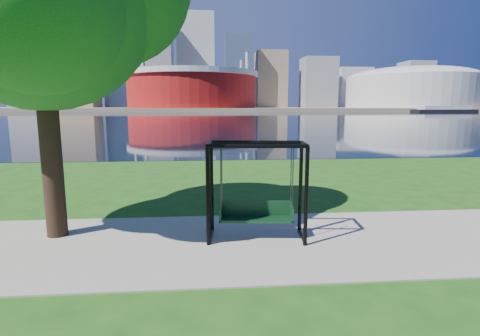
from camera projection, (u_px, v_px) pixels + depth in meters
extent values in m
plane|color=#1E5114|center=(228.00, 236.00, 8.48)|extent=(900.00, 900.00, 0.00)
cube|color=#9E937F|center=(229.00, 243.00, 7.98)|extent=(120.00, 4.00, 0.03)
cube|color=black|center=(209.00, 116.00, 108.75)|extent=(900.00, 180.00, 0.02)
cube|color=#937F60|center=(208.00, 109.00, 309.14)|extent=(900.00, 228.00, 2.00)
cylinder|color=maroon|center=(192.00, 90.00, 236.54)|extent=(80.00, 80.00, 22.00)
cylinder|color=silver|center=(192.00, 75.00, 235.00)|extent=(83.00, 83.00, 3.00)
cylinder|color=silver|center=(241.00, 84.00, 257.18)|extent=(2.00, 2.00, 32.00)
cylinder|color=silver|center=(144.00, 84.00, 251.64)|extent=(2.00, 2.00, 32.00)
cylinder|color=silver|center=(133.00, 80.00, 214.29)|extent=(2.00, 2.00, 32.00)
cylinder|color=silver|center=(247.00, 80.00, 219.82)|extent=(2.00, 2.00, 32.00)
cylinder|color=beige|center=(411.00, 93.00, 248.89)|extent=(84.00, 84.00, 20.00)
ellipsoid|color=beige|center=(412.00, 79.00, 247.43)|extent=(84.00, 84.00, 15.12)
cube|color=gray|center=(30.00, 68.00, 296.10)|extent=(28.00, 28.00, 62.00)
cube|color=#998466|center=(77.00, 50.00, 287.51)|extent=(26.00, 26.00, 88.00)
cube|color=slate|center=(124.00, 50.00, 314.04)|extent=(30.00, 24.00, 95.00)
cube|color=gray|center=(157.00, 62.00, 298.77)|extent=(24.00, 24.00, 72.00)
cube|color=silver|center=(196.00, 62.00, 330.13)|extent=(32.00, 28.00, 80.00)
cube|color=slate|center=(238.00, 72.00, 310.29)|extent=(22.00, 22.00, 58.00)
cube|color=#998466|center=(271.00, 80.00, 328.37)|extent=(26.00, 26.00, 48.00)
cube|color=gray|center=(318.00, 83.00, 322.39)|extent=(28.00, 24.00, 42.00)
cube|color=silver|center=(352.00, 88.00, 350.81)|extent=(30.00, 26.00, 36.00)
cube|color=gray|center=(415.00, 85.00, 335.03)|extent=(24.00, 24.00, 40.00)
cube|color=#998466|center=(446.00, 90.00, 353.79)|extent=(26.00, 26.00, 32.00)
cylinder|color=black|center=(208.00, 197.00, 7.68)|extent=(0.09, 0.09, 2.11)
cylinder|color=black|center=(306.00, 198.00, 7.65)|extent=(0.09, 0.09, 2.11)
cylinder|color=black|center=(212.00, 188.00, 8.49)|extent=(0.09, 0.09, 2.11)
cylinder|color=black|center=(300.00, 189.00, 8.46)|extent=(0.09, 0.09, 2.11)
cylinder|color=black|center=(257.00, 146.00, 7.49)|extent=(2.01, 0.29, 0.08)
cylinder|color=black|center=(256.00, 142.00, 8.31)|extent=(2.01, 0.29, 0.08)
cylinder|color=black|center=(209.00, 144.00, 7.92)|extent=(0.17, 0.83, 0.08)
cylinder|color=black|center=(210.00, 236.00, 8.25)|extent=(0.15, 0.83, 0.07)
cylinder|color=black|center=(305.00, 144.00, 7.88)|extent=(0.17, 0.83, 0.08)
cylinder|color=black|center=(302.00, 236.00, 8.21)|extent=(0.15, 0.83, 0.07)
cube|color=black|center=(256.00, 219.00, 8.17)|extent=(1.64, 0.57, 0.05)
cube|color=black|center=(256.00, 208.00, 8.31)|extent=(1.60, 0.21, 0.35)
cube|color=black|center=(221.00, 213.00, 8.16)|extent=(0.09, 0.41, 0.31)
cube|color=black|center=(292.00, 214.00, 8.13)|extent=(0.09, 0.41, 0.31)
cylinder|color=#313236|center=(221.00, 179.00, 7.86)|extent=(0.02, 0.02, 1.33)
cylinder|color=#313236|center=(293.00, 179.00, 7.84)|extent=(0.02, 0.02, 1.33)
cylinder|color=#313236|center=(222.00, 176.00, 8.19)|extent=(0.02, 0.02, 1.33)
cylinder|color=#313236|center=(291.00, 176.00, 8.17)|extent=(0.02, 0.02, 1.33)
cylinder|color=black|center=(50.00, 139.00, 8.08)|extent=(0.44, 0.44, 4.38)
sphere|color=#1A581A|center=(36.00, 4.00, 6.63)|extent=(3.19, 3.19, 3.19)
cube|color=black|center=(444.00, 111.00, 195.28)|extent=(33.26, 10.35, 1.31)
cube|color=silver|center=(444.00, 108.00, 195.01)|extent=(26.61, 8.39, 1.97)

